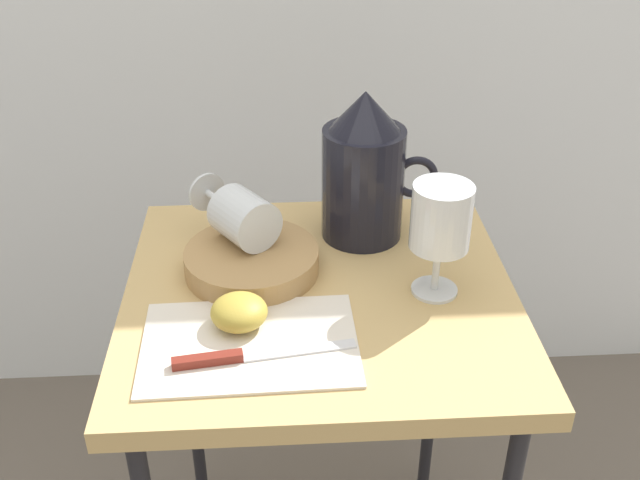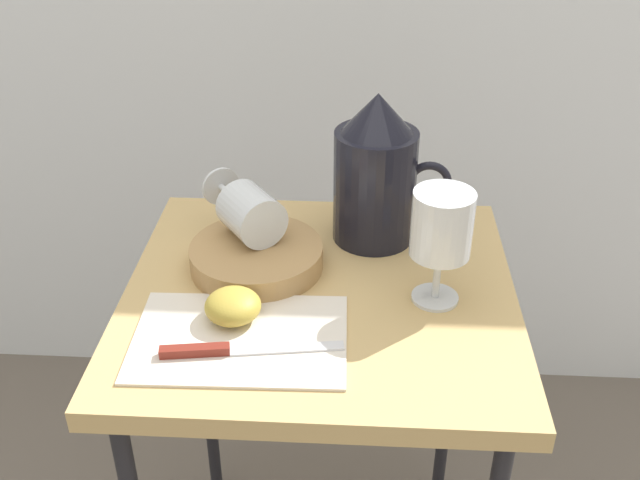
% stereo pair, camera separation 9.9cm
% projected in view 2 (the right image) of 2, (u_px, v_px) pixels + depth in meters
% --- Properties ---
extents(curtain_drape, '(2.40, 0.03, 1.83)m').
position_uv_depth(curtain_drape, '(339.00, 3.00, 1.45)').
color(curtain_drape, white).
rests_on(curtain_drape, ground_plane).
extents(table, '(0.54, 0.51, 0.68)m').
position_uv_depth(table, '(320.00, 327.00, 1.07)').
color(table, tan).
rests_on(table, ground_plane).
extents(linen_napkin, '(0.27, 0.19, 0.00)m').
position_uv_depth(linen_napkin, '(240.00, 338.00, 0.94)').
color(linen_napkin, silver).
rests_on(linen_napkin, table).
extents(basket_tray, '(0.19, 0.19, 0.03)m').
position_uv_depth(basket_tray, '(257.00, 257.00, 1.07)').
color(basket_tray, '#AD8451').
rests_on(basket_tray, table).
extents(pitcher, '(0.18, 0.12, 0.23)m').
position_uv_depth(pitcher, '(375.00, 182.00, 1.11)').
color(pitcher, black).
rests_on(pitcher, table).
extents(wine_glass_upright, '(0.08, 0.08, 0.16)m').
position_uv_depth(wine_glass_upright, '(441.00, 230.00, 0.96)').
color(wine_glass_upright, silver).
rests_on(wine_glass_upright, table).
extents(wine_glass_tipped_near, '(0.14, 0.16, 0.08)m').
position_uv_depth(wine_glass_tipped_near, '(250.00, 213.00, 1.07)').
color(wine_glass_tipped_near, silver).
rests_on(wine_glass_tipped_near, basket_tray).
extents(apple_half_left, '(0.07, 0.07, 0.04)m').
position_uv_depth(apple_half_left, '(233.00, 306.00, 0.96)').
color(apple_half_left, '#B29938').
rests_on(apple_half_left, linen_napkin).
extents(knife, '(0.23, 0.05, 0.01)m').
position_uv_depth(knife, '(225.00, 350.00, 0.91)').
color(knife, silver).
rests_on(knife, linen_napkin).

